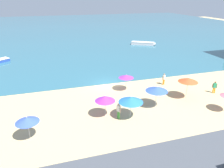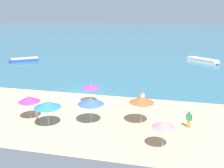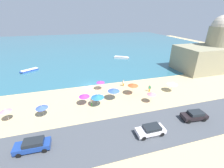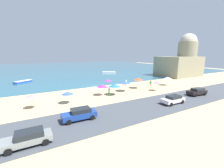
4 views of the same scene
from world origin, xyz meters
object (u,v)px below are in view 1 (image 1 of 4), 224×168
at_px(bather_2, 215,87).
at_px(skiff_nearshore, 143,43).
at_px(beach_umbrella_3, 105,98).
at_px(beach_umbrella_6, 157,89).
at_px(beach_umbrella_0, 27,120).
at_px(beach_umbrella_5, 131,99).
at_px(bather_1, 119,110).
at_px(beach_umbrella_2, 188,80).
at_px(beach_umbrella_1, 126,76).
at_px(bather_0, 164,78).

distance_m(bather_2, skiff_nearshore, 29.03).
xyz_separation_m(beach_umbrella_3, beach_umbrella_6, (5.98, 0.41, 0.08)).
bearing_deg(beach_umbrella_3, beach_umbrella_0, -166.87).
relative_size(bather_2, skiff_nearshore, 0.28).
bearing_deg(beach_umbrella_5, beach_umbrella_0, -176.06).
bearing_deg(bather_1, beach_umbrella_0, -174.31).
height_order(bather_2, skiff_nearshore, bather_2).
height_order(beach_umbrella_2, beach_umbrella_3, beach_umbrella_2).
distance_m(beach_umbrella_1, beach_umbrella_5, 6.92).
distance_m(beach_umbrella_1, bather_2, 11.28).
bearing_deg(beach_umbrella_6, bather_1, -165.20).
xyz_separation_m(beach_umbrella_1, bather_2, (10.45, -4.12, -1.05)).
relative_size(beach_umbrella_0, skiff_nearshore, 0.38).
height_order(beach_umbrella_5, beach_umbrella_6, beach_umbrella_6).
xyz_separation_m(beach_umbrella_0, bather_2, (22.11, 3.19, -1.00)).
height_order(beach_umbrella_1, bather_1, beach_umbrella_1).
bearing_deg(beach_umbrella_5, beach_umbrella_1, 73.47).
bearing_deg(bather_2, beach_umbrella_5, -168.54).
relative_size(beach_umbrella_5, skiff_nearshore, 0.43).
bearing_deg(beach_umbrella_5, beach_umbrella_2, 15.86).
height_order(bather_1, bather_2, bather_1).
xyz_separation_m(beach_umbrella_0, bather_1, (8.48, 0.84, -0.89)).
bearing_deg(bather_2, bather_0, 137.08).
distance_m(beach_umbrella_0, beach_umbrella_3, 7.52).
bearing_deg(beach_umbrella_6, beach_umbrella_2, 10.80).
distance_m(bather_1, bather_2, 13.83).
bearing_deg(beach_umbrella_6, beach_umbrella_3, -176.07).
bearing_deg(beach_umbrella_2, beach_umbrella_1, 145.14).
bearing_deg(beach_umbrella_1, beach_umbrella_6, -72.48).
bearing_deg(beach_umbrella_0, beach_umbrella_3, 13.13).
relative_size(beach_umbrella_0, beach_umbrella_1, 0.99).
relative_size(beach_umbrella_6, bather_1, 1.39).
height_order(beach_umbrella_2, bather_1, beach_umbrella_2).
relative_size(beach_umbrella_3, bather_2, 1.50).
distance_m(beach_umbrella_2, beach_umbrella_6, 4.65).
bearing_deg(beach_umbrella_2, skiff_nearshore, 75.52).
bearing_deg(beach_umbrella_1, bather_0, 2.84).
xyz_separation_m(beach_umbrella_1, beach_umbrella_2, (6.19, -4.31, 0.43)).
bearing_deg(bather_0, beach_umbrella_0, -156.42).
xyz_separation_m(beach_umbrella_1, beach_umbrella_6, (1.64, -5.18, 0.19)).
distance_m(beach_umbrella_0, bather_0, 18.99).
relative_size(bather_0, bather_2, 1.02).
height_order(beach_umbrella_1, beach_umbrella_5, beach_umbrella_5).
relative_size(beach_umbrella_2, bather_1, 1.52).
bearing_deg(beach_umbrella_2, beach_umbrella_6, -169.20).
bearing_deg(beach_umbrella_5, bather_2, 11.46).
relative_size(beach_umbrella_1, beach_umbrella_5, 0.89).
relative_size(beach_umbrella_6, bather_2, 1.55).
relative_size(beach_umbrella_1, beach_umbrella_3, 0.92).
distance_m(beach_umbrella_5, beach_umbrella_6, 3.89).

